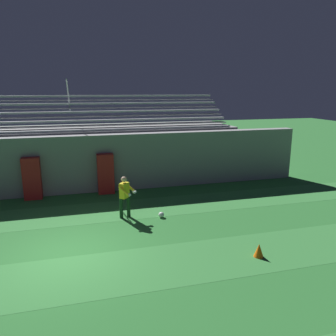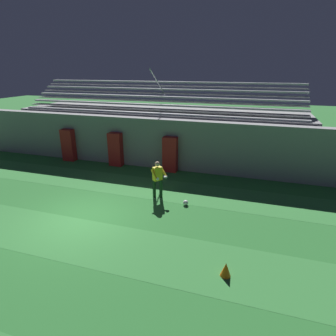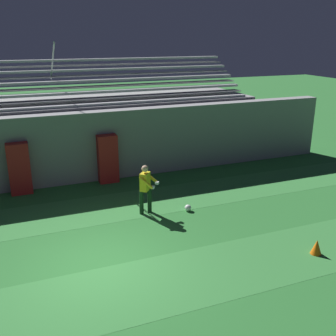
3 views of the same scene
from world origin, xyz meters
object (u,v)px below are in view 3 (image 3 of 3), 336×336
at_px(padding_pillar_gate_right, 108,159).
at_px(soccer_ball, 188,208).
at_px(padding_pillar_gate_left, 19,169).
at_px(traffic_cone, 317,247).
at_px(goalkeeper, 146,186).

height_order(padding_pillar_gate_right, soccer_ball, padding_pillar_gate_right).
height_order(padding_pillar_gate_left, traffic_cone, padding_pillar_gate_left).
xyz_separation_m(padding_pillar_gate_left, soccer_ball, (5.15, -3.71, -0.86)).
height_order(padding_pillar_gate_right, goalkeeper, padding_pillar_gate_right).
height_order(padding_pillar_gate_left, goalkeeper, padding_pillar_gate_left).
distance_m(padding_pillar_gate_right, soccer_ball, 4.23).
bearing_deg(goalkeeper, padding_pillar_gate_right, 98.02).
xyz_separation_m(soccer_ball, traffic_cone, (2.10, -3.79, 0.10)).
height_order(goalkeeper, traffic_cone, goalkeeper).
bearing_deg(padding_pillar_gate_left, traffic_cone, -45.98).
height_order(goalkeeper, soccer_ball, goalkeeper).
distance_m(goalkeeper, traffic_cone, 5.46).
relative_size(padding_pillar_gate_left, soccer_ball, 8.81).
height_order(soccer_ball, traffic_cone, traffic_cone).
relative_size(goalkeeper, soccer_ball, 7.59).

